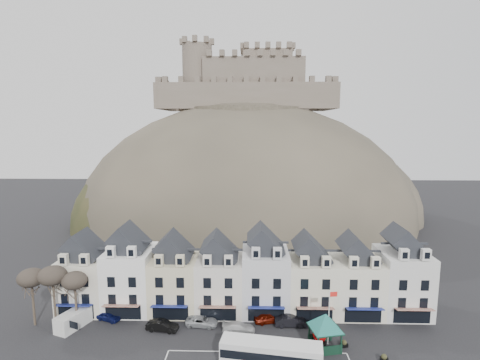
% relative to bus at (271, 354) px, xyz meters
% --- Properties ---
extents(townhouse_terrace, '(54.40, 9.35, 11.80)m').
position_rel_bus_xyz_m(townhouse_terrace, '(-3.37, 14.02, 3.49)').
color(townhouse_terrace, silver).
rests_on(townhouse_terrace, ground).
extents(castle_hill, '(100.00, 76.00, 68.00)m').
position_rel_bus_xyz_m(castle_hill, '(-2.26, 67.01, -1.70)').
color(castle_hill, '#3D392F').
rests_on(castle_hill, ground).
extents(castle, '(50.20, 22.20, 22.00)m').
position_rel_bus_xyz_m(castle, '(-3.01, 73.99, 38.39)').
color(castle, '#645A4C').
rests_on(castle, ground).
extents(tree_left_far, '(3.61, 3.61, 8.24)m').
position_rel_bus_xyz_m(tree_left_far, '(-32.52, 8.55, 5.09)').
color(tree_left_far, '#3D3527').
rests_on(tree_left_far, ground).
extents(tree_left_mid, '(3.78, 3.78, 8.64)m').
position_rel_bus_xyz_m(tree_left_mid, '(-29.52, 8.55, 5.43)').
color(tree_left_mid, '#3D3527').
rests_on(tree_left_mid, ground).
extents(tree_left_near, '(3.43, 3.43, 7.84)m').
position_rel_bus_xyz_m(tree_left_near, '(-26.52, 8.55, 4.75)').
color(tree_left_near, '#3D3527').
rests_on(tree_left_near, ground).
extents(bus, '(11.87, 4.43, 3.27)m').
position_rel_bus_xyz_m(bus, '(0.00, 0.00, 0.00)').
color(bus, '#262628').
rests_on(bus, ground).
extents(bus_shelter, '(7.11, 7.11, 4.62)m').
position_rel_bus_xyz_m(bus_shelter, '(6.97, 4.07, 1.78)').
color(bus_shelter, black).
rests_on(bus_shelter, ground).
extents(red_buoy, '(1.76, 1.76, 2.18)m').
position_rel_bus_xyz_m(red_buoy, '(6.48, 4.87, -0.69)').
color(red_buoy, black).
rests_on(red_buoy, ground).
extents(flagpole, '(1.05, 0.20, 7.28)m').
position_rel_bus_xyz_m(flagpole, '(7.65, 4.98, 2.35)').
color(flagpole, silver).
rests_on(flagpole, ground).
extents(white_van, '(3.78, 5.38, 2.25)m').
position_rel_bus_xyz_m(white_van, '(-26.80, 8.05, -0.68)').
color(white_van, silver).
rests_on(white_van, ground).
extents(planter_west, '(1.05, 0.71, 0.96)m').
position_rel_bus_xyz_m(planter_west, '(13.48, 1.55, -1.35)').
color(planter_west, black).
rests_on(planter_west, ground).
extents(planter_east, '(1.03, 0.69, 0.94)m').
position_rel_bus_xyz_m(planter_east, '(9.48, 4.39, -1.36)').
color(planter_east, black).
rests_on(planter_east, ground).
extents(car_navy, '(3.90, 2.67, 1.23)m').
position_rel_bus_xyz_m(car_navy, '(-22.69, 10.05, -1.19)').
color(car_navy, '#0E1447').
rests_on(car_navy, ground).
extents(car_black, '(4.53, 2.15, 1.44)m').
position_rel_bus_xyz_m(car_black, '(-14.32, 7.55, -1.09)').
color(car_black, black).
rests_on(car_black, ground).
extents(car_silver, '(4.64, 2.59, 1.25)m').
position_rel_bus_xyz_m(car_silver, '(-9.12, 8.99, -1.19)').
color(car_silver, '#AAAEB2').
rests_on(car_silver, ground).
extents(car_white, '(4.46, 1.88, 1.29)m').
position_rel_bus_xyz_m(car_white, '(-3.92, 7.55, -1.17)').
color(car_white, '#BABABA').
rests_on(car_white, ground).
extents(car_maroon, '(4.32, 2.51, 1.38)m').
position_rel_bus_xyz_m(car_maroon, '(0.20, 10.05, -1.12)').
color(car_maroon, '#5D1005').
rests_on(car_maroon, ground).
extents(car_charcoal, '(4.49, 1.67, 1.46)m').
position_rel_bus_xyz_m(car_charcoal, '(3.28, 9.20, -1.08)').
color(car_charcoal, black).
rests_on(car_charcoal, ground).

